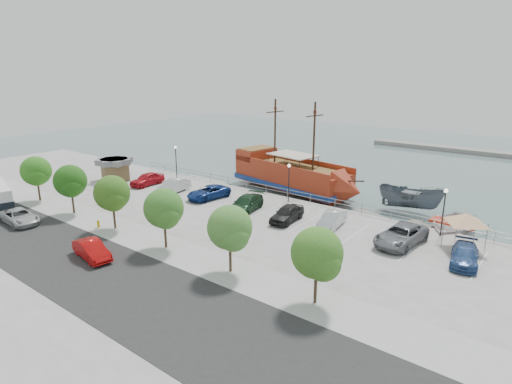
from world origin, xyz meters
The scene contains 34 objects.
ground centered at (0.00, 0.00, -1.00)m, with size 160.00×160.00×0.00m, color #516363.
land_slab centered at (0.00, -21.00, -0.60)m, with size 100.00×58.00×1.20m, color gray.
street centered at (0.00, -16.00, 0.01)m, with size 100.00×8.00×0.04m, color black.
sidewalk centered at (0.00, -10.00, 0.01)m, with size 100.00×4.00×0.05m, color #989797.
seawall_railing centered at (0.00, 7.80, 0.53)m, with size 50.00×0.06×1.00m.
far_shore centered at (10.00, 55.00, -0.60)m, with size 40.00×3.00×0.80m, color gray.
pirate_ship centered at (-2.88, 13.23, 1.00)m, with size 19.16×8.09×11.92m.
patrol_boat centered at (10.73, 14.31, 0.35)m, with size 2.63×6.98×2.70m, color #4F5760.
speedboat centered at (16.13, 10.17, -0.26)m, with size 5.09×7.13×1.48m, color silver.
dock_west centered at (-15.36, 9.20, -0.78)m, with size 7.78×2.22×0.44m, color gray.
dock_mid centered at (9.23, 9.20, -0.81)m, with size 6.71×1.92×0.38m, color gray.
dock_east centered at (14.74, 9.20, -0.82)m, with size 6.28×1.79×0.36m, color #70695C.
shed centered at (-23.35, 0.65, 1.52)m, with size 4.54×4.54×2.84m.
canopy_tent centered at (18.16, 5.11, 2.89)m, with size 4.73×4.73×3.32m.
street_van centered at (-16.29, -14.72, 0.68)m, with size 2.27×4.92×1.37m, color #B2B2B2.
street_sedan centered at (-3.90, -14.86, 0.70)m, with size 1.48×4.25×1.40m, color #B60B0B.
fire_hydrant centered at (-9.42, -10.80, 0.40)m, with size 0.26×0.26×0.74m.
lamp_post_left centered at (-18.00, 6.50, 2.94)m, with size 0.36×0.36×4.28m.
lamp_post_mid centered at (0.00, 6.50, 2.94)m, with size 0.36×0.36×4.28m.
lamp_post_right centered at (16.00, 6.50, 2.94)m, with size 0.36×0.36×4.28m.
tree_a centered at (-21.85, -10.07, 3.30)m, with size 3.30×3.20×5.00m.
tree_b centered at (-14.85, -10.07, 3.30)m, with size 3.30×3.20×5.00m.
tree_c centered at (-7.85, -10.07, 3.30)m, with size 3.30×3.20×5.00m.
tree_d centered at (-0.85, -10.07, 3.30)m, with size 3.30×3.20×5.00m.
tree_e centered at (6.15, -10.07, 3.30)m, with size 3.30×3.20×5.00m.
tree_f centered at (13.15, -10.07, 3.30)m, with size 3.30×3.20×5.00m.
parked_car_a centered at (-17.95, 1.55, 0.79)m, with size 1.87×4.64×1.58m, color red.
parked_car_b centered at (-12.85, 1.44, 0.77)m, with size 1.62×4.65×1.53m, color silver.
parked_car_c centered at (-7.84, 2.09, 0.72)m, with size 2.39×5.17×1.44m, color navy.
parked_car_d centered at (-1.79, 1.27, 0.77)m, with size 2.17×5.34×1.55m, color #16341D.
parked_car_e centered at (3.29, 1.31, 0.78)m, with size 1.84×4.56×1.55m, color black.
parked_car_f centered at (7.39, 2.68, 0.71)m, with size 1.50×4.30×1.42m, color silver.
parked_car_g centered at (13.90, 2.45, 0.81)m, with size 2.69×5.83×1.62m, color slate.
parked_car_h centered at (18.97, 1.79, 0.68)m, with size 1.90×4.67×1.35m, color navy.
Camera 1 is at (24.68, -31.01, 14.11)m, focal length 30.00 mm.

